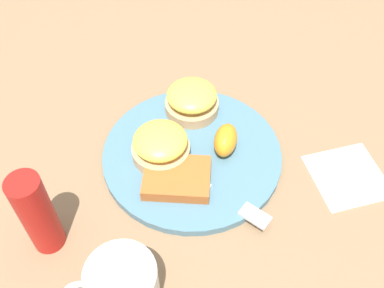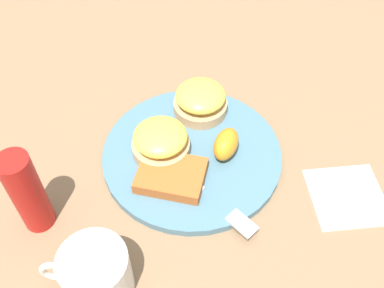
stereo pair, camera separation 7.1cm
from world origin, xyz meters
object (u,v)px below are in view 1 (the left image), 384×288
object	(u,v)px
sandwich_benedict_right	(161,146)
fork	(215,191)
sandwich_benedict_left	(192,100)
condiment_bottle	(37,214)
hashbrown_patty	(177,178)
cup	(123,287)
orange_wedge	(225,139)

from	to	relation	value
sandwich_benedict_right	fork	xyz separation A→B (m)	(-0.07, 0.08, -0.02)
sandwich_benedict_left	condiment_bottle	bearing A→B (deg)	43.61
sandwich_benedict_right	hashbrown_patty	bearing A→B (deg)	110.62
sandwich_benedict_left	cup	distance (m)	0.34
sandwich_benedict_left	sandwich_benedict_right	distance (m)	0.11
hashbrown_patty	orange_wedge	xyz separation A→B (m)	(-0.08, -0.06, 0.01)
fork	condiment_bottle	bearing A→B (deg)	10.21
fork	sandwich_benedict_left	bearing A→B (deg)	-85.38
hashbrown_patty	orange_wedge	size ratio (longest dim) A/B	1.67
sandwich_benedict_left	condiment_bottle	size ratio (longest dim) A/B	0.65
sandwich_benedict_right	orange_wedge	distance (m)	0.10
sandwich_benedict_right	cup	world-z (taller)	cup
sandwich_benedict_left	hashbrown_patty	distance (m)	0.15
orange_wedge	fork	bearing A→B (deg)	70.79
fork	cup	bearing A→B (deg)	45.72
cup	condiment_bottle	world-z (taller)	condiment_bottle
orange_wedge	condiment_bottle	xyz separation A→B (m)	(0.27, 0.13, 0.04)
orange_wedge	hashbrown_patty	bearing A→B (deg)	34.03
sandwich_benedict_left	fork	distance (m)	0.18
sandwich_benedict_left	sandwich_benedict_right	world-z (taller)	same
cup	sandwich_benedict_right	bearing A→B (deg)	-106.07
sandwich_benedict_right	orange_wedge	bearing A→B (deg)	-178.05
sandwich_benedict_right	orange_wedge	world-z (taller)	sandwich_benedict_right
cup	condiment_bottle	size ratio (longest dim) A/B	0.81
sandwich_benedict_left	hashbrown_patty	size ratio (longest dim) A/B	0.92
sandwich_benedict_left	hashbrown_patty	xyz separation A→B (m)	(0.04, 0.15, -0.01)
orange_wedge	fork	xyz separation A→B (m)	(0.03, 0.08, -0.02)
sandwich_benedict_right	fork	distance (m)	0.11
cup	hashbrown_patty	bearing A→B (deg)	-116.45
sandwich_benedict_left	orange_wedge	bearing A→B (deg)	114.86
condiment_bottle	fork	bearing A→B (deg)	-169.79
hashbrown_patty	orange_wedge	bearing A→B (deg)	-145.97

